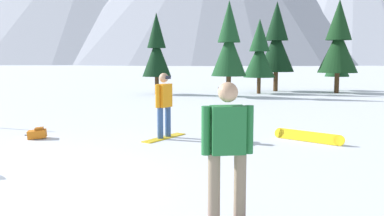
{
  "coord_description": "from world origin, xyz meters",
  "views": [
    {
      "loc": [
        4.11,
        -6.06,
        2.02
      ],
      "look_at": [
        2.83,
        2.63,
        1.0
      ],
      "focal_mm": 39.45,
      "sensor_mm": 36.0,
      "label": 1
    }
  ],
  "objects_px": {
    "pine_tree_tall": "(259,53)",
    "pine_tree_twin": "(276,43)",
    "snowboarder_foreground": "(227,151)",
    "backpack_orange": "(37,134)",
    "pine_tree_leaning": "(229,45)",
    "pine_tree_broad": "(338,42)",
    "pine_tree_young": "(338,56)",
    "snowboarder_midground": "(164,104)",
    "pine_tree_short": "(157,50)",
    "loose_snowboard_near_right": "(308,136)"
  },
  "relations": [
    {
      "from": "snowboarder_midground",
      "to": "pine_tree_young",
      "type": "relative_size",
      "value": 0.41
    },
    {
      "from": "pine_tree_tall",
      "to": "pine_tree_twin",
      "type": "bearing_deg",
      "value": 62.33
    },
    {
      "from": "pine_tree_young",
      "to": "pine_tree_broad",
      "type": "relative_size",
      "value": 0.74
    },
    {
      "from": "backpack_orange",
      "to": "pine_tree_tall",
      "type": "distance_m",
      "value": 16.35
    },
    {
      "from": "pine_tree_twin",
      "to": "pine_tree_tall",
      "type": "distance_m",
      "value": 2.4
    },
    {
      "from": "snowboarder_foreground",
      "to": "pine_tree_twin",
      "type": "distance_m",
      "value": 22.32
    },
    {
      "from": "pine_tree_twin",
      "to": "backpack_orange",
      "type": "bearing_deg",
      "value": -111.61
    },
    {
      "from": "pine_tree_young",
      "to": "pine_tree_broad",
      "type": "height_order",
      "value": "pine_tree_broad"
    },
    {
      "from": "pine_tree_broad",
      "to": "pine_tree_young",
      "type": "bearing_deg",
      "value": 79.64
    },
    {
      "from": "pine_tree_twin",
      "to": "snowboarder_midground",
      "type": "bearing_deg",
      "value": -102.22
    },
    {
      "from": "pine_tree_broad",
      "to": "pine_tree_twin",
      "type": "bearing_deg",
      "value": 164.94
    },
    {
      "from": "pine_tree_short",
      "to": "pine_tree_leaning",
      "type": "xyz_separation_m",
      "value": [
        4.2,
        -1.16,
        0.24
      ]
    },
    {
      "from": "snowboarder_foreground",
      "to": "pine_tree_young",
      "type": "distance_m",
      "value": 24.04
    },
    {
      "from": "pine_tree_leaning",
      "to": "snowboarder_foreground",
      "type": "bearing_deg",
      "value": -86.6
    },
    {
      "from": "pine_tree_twin",
      "to": "pine_tree_young",
      "type": "height_order",
      "value": "pine_tree_twin"
    },
    {
      "from": "pine_tree_twin",
      "to": "pine_tree_leaning",
      "type": "relative_size",
      "value": 1.1
    },
    {
      "from": "snowboarder_midground",
      "to": "backpack_orange",
      "type": "relative_size",
      "value": 3.02
    },
    {
      "from": "snowboarder_foreground",
      "to": "pine_tree_young",
      "type": "relative_size",
      "value": 0.43
    },
    {
      "from": "snowboarder_midground",
      "to": "loose_snowboard_near_right",
      "type": "relative_size",
      "value": 1.04
    },
    {
      "from": "snowboarder_midground",
      "to": "pine_tree_broad",
      "type": "relative_size",
      "value": 0.3
    },
    {
      "from": "pine_tree_short",
      "to": "pine_tree_twin",
      "type": "height_order",
      "value": "pine_tree_twin"
    },
    {
      "from": "pine_tree_short",
      "to": "snowboarder_midground",
      "type": "bearing_deg",
      "value": -76.1
    },
    {
      "from": "loose_snowboard_near_right",
      "to": "pine_tree_leaning",
      "type": "height_order",
      "value": "pine_tree_leaning"
    },
    {
      "from": "pine_tree_young",
      "to": "pine_tree_leaning",
      "type": "distance_m",
      "value": 8.77
    },
    {
      "from": "backpack_orange",
      "to": "pine_tree_twin",
      "type": "xyz_separation_m",
      "value": [
        6.81,
        17.18,
        2.91
      ]
    },
    {
      "from": "snowboarder_midground",
      "to": "pine_tree_broad",
      "type": "height_order",
      "value": "pine_tree_broad"
    },
    {
      "from": "pine_tree_twin",
      "to": "pine_tree_young",
      "type": "relative_size",
      "value": 1.37
    },
    {
      "from": "pine_tree_twin",
      "to": "snowboarder_foreground",
      "type": "bearing_deg",
      "value": -94.25
    },
    {
      "from": "snowboarder_foreground",
      "to": "pine_tree_broad",
      "type": "distance_m",
      "value": 21.93
    },
    {
      "from": "snowboarder_foreground",
      "to": "backpack_orange",
      "type": "relative_size",
      "value": 3.17
    },
    {
      "from": "loose_snowboard_near_right",
      "to": "pine_tree_twin",
      "type": "relative_size",
      "value": 0.29
    },
    {
      "from": "pine_tree_young",
      "to": "pine_tree_broad",
      "type": "xyz_separation_m",
      "value": [
        -0.39,
        -2.14,
        0.78
      ]
    },
    {
      "from": "backpack_orange",
      "to": "pine_tree_leaning",
      "type": "xyz_separation_m",
      "value": [
        4.11,
        12.66,
        2.65
      ]
    },
    {
      "from": "pine_tree_short",
      "to": "snowboarder_foreground",
      "type": "bearing_deg",
      "value": -74.4
    },
    {
      "from": "snowboarder_foreground",
      "to": "backpack_orange",
      "type": "distance_m",
      "value": 7.21
    },
    {
      "from": "backpack_orange",
      "to": "pine_tree_tall",
      "type": "bearing_deg",
      "value": 69.25
    },
    {
      "from": "loose_snowboard_near_right",
      "to": "backpack_orange",
      "type": "height_order",
      "value": "backpack_orange"
    },
    {
      "from": "pine_tree_short",
      "to": "pine_tree_twin",
      "type": "xyz_separation_m",
      "value": [
        6.89,
        3.36,
        0.51
      ]
    },
    {
      "from": "snowboarder_foreground",
      "to": "backpack_orange",
      "type": "height_order",
      "value": "snowboarder_foreground"
    },
    {
      "from": "pine_tree_twin",
      "to": "pine_tree_tall",
      "type": "height_order",
      "value": "pine_tree_twin"
    },
    {
      "from": "loose_snowboard_near_right",
      "to": "snowboarder_midground",
      "type": "bearing_deg",
      "value": -178.61
    },
    {
      "from": "pine_tree_tall",
      "to": "pine_tree_young",
      "type": "distance_m",
      "value": 5.95
    },
    {
      "from": "backpack_orange",
      "to": "pine_tree_twin",
      "type": "distance_m",
      "value": 18.71
    },
    {
      "from": "pine_tree_twin",
      "to": "pine_tree_tall",
      "type": "bearing_deg",
      "value": -117.67
    },
    {
      "from": "pine_tree_young",
      "to": "snowboarder_foreground",
      "type": "bearing_deg",
      "value": -103.44
    },
    {
      "from": "snowboarder_midground",
      "to": "pine_tree_leaning",
      "type": "height_order",
      "value": "pine_tree_leaning"
    },
    {
      "from": "snowboarder_midground",
      "to": "snowboarder_foreground",
      "type": "bearing_deg",
      "value": -70.41
    },
    {
      "from": "snowboarder_foreground",
      "to": "snowboarder_midground",
      "type": "height_order",
      "value": "snowboarder_foreground"
    },
    {
      "from": "pine_tree_tall",
      "to": "pine_tree_short",
      "type": "bearing_deg",
      "value": -167.17
    },
    {
      "from": "snowboarder_foreground",
      "to": "pine_tree_leaning",
      "type": "bearing_deg",
      "value": 93.4
    }
  ]
}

